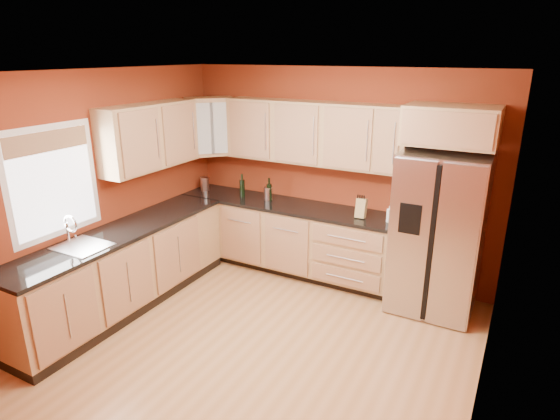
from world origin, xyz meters
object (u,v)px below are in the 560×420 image
refrigerator (438,233)px  soap_dispenser (389,214)px  knife_block (361,208)px  wine_bottle_a (269,189)px  canister_left (205,184)px

refrigerator → soap_dispenser: bearing=177.3°
knife_block → soap_dispenser: (0.34, 0.00, -0.02)m
refrigerator → soap_dispenser: 0.56m
wine_bottle_a → soap_dispenser: wine_bottle_a is taller
soap_dispenser → knife_block: bearing=-179.5°
canister_left → knife_block: 2.28m
canister_left → refrigerator: bearing=-1.0°
wine_bottle_a → canister_left: bearing=-178.1°
knife_block → soap_dispenser: size_ratio=1.18×
canister_left → soap_dispenser: (2.62, -0.03, 0.00)m
refrigerator → knife_block: 0.90m
refrigerator → canister_left: size_ratio=9.36×
canister_left → knife_block: size_ratio=0.84×
refrigerator → wine_bottle_a: (-2.15, 0.09, 0.18)m
wine_bottle_a → knife_block: size_ratio=1.33×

